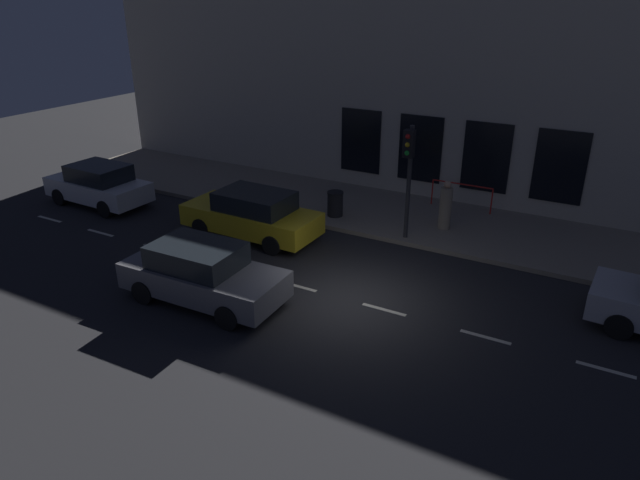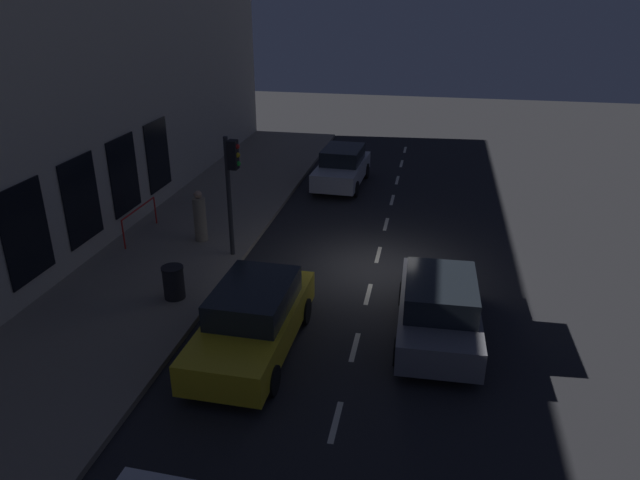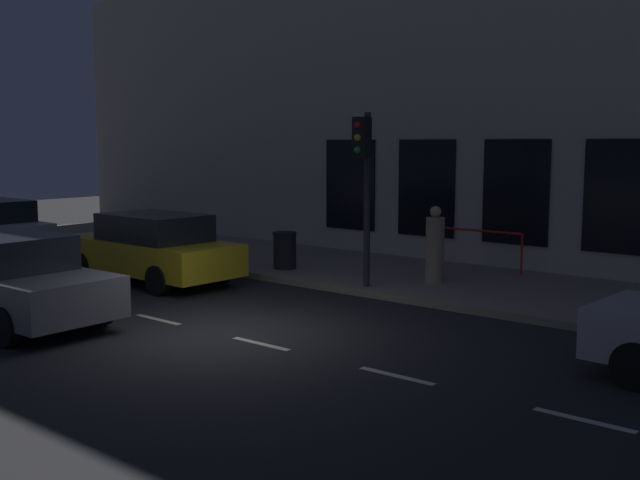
# 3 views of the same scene
# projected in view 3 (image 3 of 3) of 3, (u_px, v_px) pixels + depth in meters

# --- Properties ---
(ground_plane) EXTENTS (60.00, 60.00, 0.00)m
(ground_plane) POSITION_uv_depth(u_px,v_px,m) (218.00, 334.00, 12.66)
(ground_plane) COLOR #232326
(sidewalk) EXTENTS (4.50, 32.00, 0.15)m
(sidewalk) POSITION_uv_depth(u_px,v_px,m) (420.00, 278.00, 17.41)
(sidewalk) COLOR gray
(sidewalk) RESTS_ON ground
(building_facade) EXTENTS (0.65, 32.00, 8.35)m
(building_facade) POSITION_uv_depth(u_px,v_px,m) (477.00, 103.00, 18.82)
(building_facade) COLOR beige
(building_facade) RESTS_ON ground
(lane_centre_line) EXTENTS (0.12, 27.20, 0.01)m
(lane_centre_line) POSITION_uv_depth(u_px,v_px,m) (261.00, 344.00, 12.02)
(lane_centre_line) COLOR beige
(lane_centre_line) RESTS_ON ground
(traffic_light) EXTENTS (0.48, 0.32, 3.66)m
(traffic_light) POSITION_uv_depth(u_px,v_px,m) (364.00, 167.00, 15.64)
(traffic_light) COLOR #2D2D30
(traffic_light) RESTS_ON sidewalk
(parked_car_0) EXTENTS (2.00, 4.38, 1.58)m
(parked_car_0) POSITION_uv_depth(u_px,v_px,m) (9.00, 280.00, 13.29)
(parked_car_0) COLOR slate
(parked_car_0) RESTS_ON ground
(parked_car_3) EXTENTS (2.00, 4.62, 1.58)m
(parked_car_3) POSITION_uv_depth(u_px,v_px,m) (151.00, 248.00, 17.28)
(parked_car_3) COLOR gold
(parked_car_3) RESTS_ON ground
(pedestrian_0) EXTENTS (0.46, 0.46, 1.67)m
(pedestrian_0) POSITION_uv_depth(u_px,v_px,m) (435.00, 248.00, 16.43)
(pedestrian_0) COLOR gray
(pedestrian_0) RESTS_ON sidewalk
(trash_bin) EXTENTS (0.58, 0.58, 0.89)m
(trash_bin) POSITION_uv_depth(u_px,v_px,m) (285.00, 250.00, 18.29)
(trash_bin) COLOR black
(trash_bin) RESTS_ON sidewalk
(red_railing) EXTENTS (0.05, 2.25, 0.97)m
(red_railing) POSITION_uv_depth(u_px,v_px,m) (479.00, 240.00, 18.05)
(red_railing) COLOR red
(red_railing) RESTS_ON sidewalk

